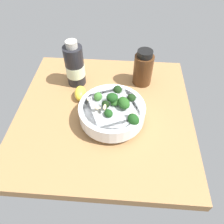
# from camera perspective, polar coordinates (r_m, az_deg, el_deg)

# --- Properties ---
(ground_plane) EXTENTS (0.62, 0.62, 0.04)m
(ground_plane) POSITION_cam_1_polar(r_m,az_deg,el_deg) (0.79, -2.08, -0.54)
(ground_plane) COLOR #996D42
(bowl_of_broccoli) EXTENTS (0.22, 0.22, 0.11)m
(bowl_of_broccoli) POSITION_cam_1_polar(r_m,az_deg,el_deg) (0.71, 0.13, 0.26)
(bowl_of_broccoli) COLOR white
(bowl_of_broccoli) RESTS_ON ground_plane
(lemon_wedge) EXTENTS (0.05, 0.07, 0.04)m
(lemon_wedge) POSITION_cam_1_polar(r_m,az_deg,el_deg) (0.81, -8.42, 4.95)
(lemon_wedge) COLOR yellow
(lemon_wedge) RESTS_ON ground_plane
(bottle_tall) EXTENTS (0.07, 0.07, 0.18)m
(bottle_tall) POSITION_cam_1_polar(r_m,az_deg,el_deg) (0.85, -9.82, 11.88)
(bottle_tall) COLOR black
(bottle_tall) RESTS_ON ground_plane
(bottle_short) EXTENTS (0.07, 0.07, 0.14)m
(bottle_short) POSITION_cam_1_polar(r_m,az_deg,el_deg) (0.85, 8.25, 11.37)
(bottle_short) COLOR #472814
(bottle_short) RESTS_ON ground_plane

